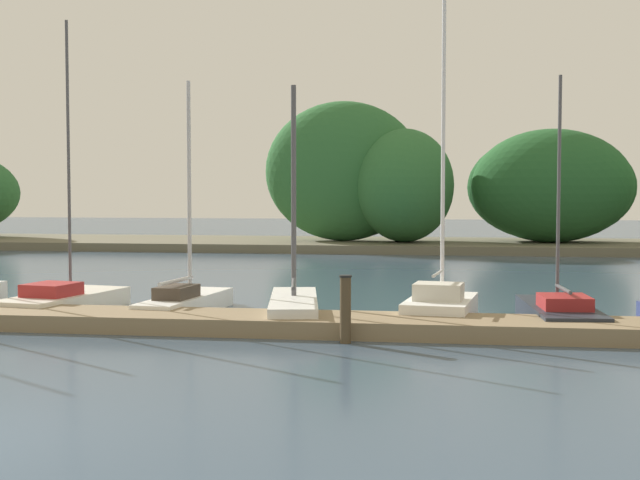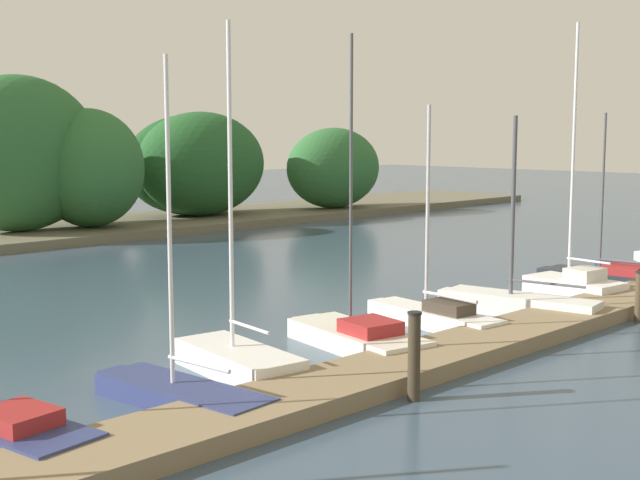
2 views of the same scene
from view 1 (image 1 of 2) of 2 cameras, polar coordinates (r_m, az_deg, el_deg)
name	(u,v)px [view 1 (image 1 of 2)]	position (r m, az deg, el deg)	size (l,w,h in m)	color
dock_pier	(148,320)	(18.89, -11.10, -5.12)	(30.83, 1.80, 0.35)	#847051
far_shore	(220,194)	(44.79, -6.48, 2.95)	(71.34, 8.00, 7.30)	#66604C
sailboat_4	(66,299)	(21.89, -16.11, -3.70)	(2.02, 4.10, 6.92)	silver
sailboat_5	(187,300)	(20.96, -8.61, -3.87)	(1.36, 4.17, 5.46)	white
sailboat_6	(294,306)	(19.66, -1.71, -4.26)	(1.70, 4.42, 5.23)	white
sailboat_7	(441,304)	(19.44, 7.85, -4.14)	(1.67, 3.04, 7.89)	white
sailboat_8	(559,311)	(19.84, 15.20, -4.47)	(1.62, 4.30, 5.39)	#232833
mooring_piling_2	(345,309)	(16.73, 1.66, -4.48)	(0.24, 0.24, 1.30)	#4C3D28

